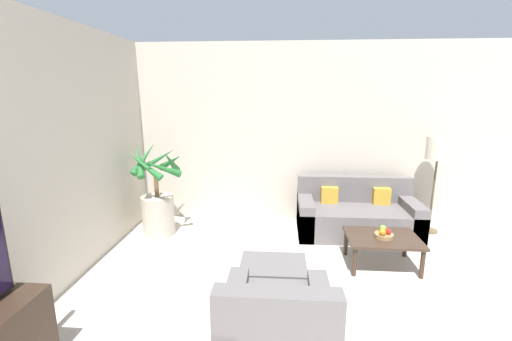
{
  "coord_description": "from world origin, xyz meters",
  "views": [
    {
      "loc": [
        -1.17,
        0.54,
        1.97
      ],
      "look_at": [
        -1.49,
        4.78,
        1.0
      ],
      "focal_mm": 24.0,
      "sensor_mm": 36.0,
      "label": 1
    }
  ],
  "objects_px": {
    "fruit_bowl": "(384,235)",
    "ottoman": "(273,280)",
    "apple_green": "(383,228)",
    "armchair": "(277,329)",
    "potted_palm": "(158,202)",
    "apple_red": "(388,231)",
    "orange_fruit": "(383,232)",
    "sofa_loveseat": "(356,216)",
    "coffee_table": "(382,241)",
    "floor_lamp": "(438,153)"
  },
  "relations": [
    {
      "from": "floor_lamp",
      "to": "potted_palm",
      "type": "bearing_deg",
      "value": -174.49
    },
    {
      "from": "fruit_bowl",
      "to": "orange_fruit",
      "type": "bearing_deg",
      "value": -122.37
    },
    {
      "from": "potted_palm",
      "to": "sofa_loveseat",
      "type": "xyz_separation_m",
      "value": [
        2.8,
        0.24,
        -0.22
      ]
    },
    {
      "from": "potted_palm",
      "to": "floor_lamp",
      "type": "relative_size",
      "value": 0.95
    },
    {
      "from": "potted_palm",
      "to": "apple_red",
      "type": "height_order",
      "value": "potted_palm"
    },
    {
      "from": "apple_green",
      "to": "coffee_table",
      "type": "bearing_deg",
      "value": -95.6
    },
    {
      "from": "orange_fruit",
      "to": "fruit_bowl",
      "type": "bearing_deg",
      "value": 57.63
    },
    {
      "from": "fruit_bowl",
      "to": "apple_green",
      "type": "xyz_separation_m",
      "value": [
        -0.0,
        0.06,
        0.06
      ]
    },
    {
      "from": "fruit_bowl",
      "to": "apple_green",
      "type": "distance_m",
      "value": 0.08
    },
    {
      "from": "apple_green",
      "to": "armchair",
      "type": "relative_size",
      "value": 0.09
    },
    {
      "from": "floor_lamp",
      "to": "apple_red",
      "type": "height_order",
      "value": "floor_lamp"
    },
    {
      "from": "potted_palm",
      "to": "ottoman",
      "type": "distance_m",
      "value": 2.2
    },
    {
      "from": "coffee_table",
      "to": "orange_fruit",
      "type": "distance_m",
      "value": 0.15
    },
    {
      "from": "coffee_table",
      "to": "potted_palm",
      "type": "bearing_deg",
      "value": 166.3
    },
    {
      "from": "sofa_loveseat",
      "to": "armchair",
      "type": "height_order",
      "value": "sofa_loveseat"
    },
    {
      "from": "fruit_bowl",
      "to": "orange_fruit",
      "type": "distance_m",
      "value": 0.08
    },
    {
      "from": "orange_fruit",
      "to": "armchair",
      "type": "height_order",
      "value": "armchair"
    },
    {
      "from": "armchair",
      "to": "ottoman",
      "type": "bearing_deg",
      "value": 93.42
    },
    {
      "from": "apple_green",
      "to": "ottoman",
      "type": "distance_m",
      "value": 1.48
    },
    {
      "from": "sofa_loveseat",
      "to": "orange_fruit",
      "type": "xyz_separation_m",
      "value": [
        0.07,
        -1.01,
        0.18
      ]
    },
    {
      "from": "potted_palm",
      "to": "apple_green",
      "type": "distance_m",
      "value": 2.97
    },
    {
      "from": "floor_lamp",
      "to": "apple_red",
      "type": "distance_m",
      "value": 1.62
    },
    {
      "from": "orange_fruit",
      "to": "armchair",
      "type": "distance_m",
      "value": 1.87
    },
    {
      "from": "ottoman",
      "to": "armchair",
      "type": "bearing_deg",
      "value": -86.58
    },
    {
      "from": "sofa_loveseat",
      "to": "orange_fruit",
      "type": "bearing_deg",
      "value": -86.15
    },
    {
      "from": "armchair",
      "to": "floor_lamp",
      "type": "bearing_deg",
      "value": 50.07
    },
    {
      "from": "ottoman",
      "to": "apple_green",
      "type": "bearing_deg",
      "value": 31.26
    },
    {
      "from": "apple_red",
      "to": "armchair",
      "type": "relative_size",
      "value": 0.07
    },
    {
      "from": "fruit_bowl",
      "to": "armchair",
      "type": "relative_size",
      "value": 0.24
    },
    {
      "from": "ottoman",
      "to": "apple_red",
      "type": "bearing_deg",
      "value": 28.11
    },
    {
      "from": "apple_red",
      "to": "orange_fruit",
      "type": "distance_m",
      "value": 0.08
    },
    {
      "from": "sofa_loveseat",
      "to": "coffee_table",
      "type": "xyz_separation_m",
      "value": [
        0.1,
        -0.94,
        0.05
      ]
    },
    {
      "from": "coffee_table",
      "to": "floor_lamp",
      "type": "bearing_deg",
      "value": 47.66
    },
    {
      "from": "sofa_loveseat",
      "to": "apple_green",
      "type": "bearing_deg",
      "value": -83.72
    },
    {
      "from": "floor_lamp",
      "to": "coffee_table",
      "type": "bearing_deg",
      "value": -132.34
    },
    {
      "from": "potted_palm",
      "to": "coffee_table",
      "type": "height_order",
      "value": "potted_palm"
    },
    {
      "from": "sofa_loveseat",
      "to": "orange_fruit",
      "type": "height_order",
      "value": "sofa_loveseat"
    },
    {
      "from": "floor_lamp",
      "to": "orange_fruit",
      "type": "height_order",
      "value": "floor_lamp"
    },
    {
      "from": "sofa_loveseat",
      "to": "coffee_table",
      "type": "bearing_deg",
      "value": -84.19
    },
    {
      "from": "apple_green",
      "to": "orange_fruit",
      "type": "distance_m",
      "value": 0.11
    },
    {
      "from": "armchair",
      "to": "fruit_bowl",
      "type": "bearing_deg",
      "value": 51.47
    },
    {
      "from": "apple_red",
      "to": "ottoman",
      "type": "relative_size",
      "value": 0.1
    },
    {
      "from": "fruit_bowl",
      "to": "ottoman",
      "type": "xyz_separation_m",
      "value": [
        -1.24,
        -0.7,
        -0.2
      ]
    },
    {
      "from": "potted_palm",
      "to": "apple_red",
      "type": "distance_m",
      "value": 3.03
    },
    {
      "from": "orange_fruit",
      "to": "apple_green",
      "type": "bearing_deg",
      "value": 73.33
    },
    {
      "from": "floor_lamp",
      "to": "coffee_table",
      "type": "height_order",
      "value": "floor_lamp"
    },
    {
      "from": "potted_palm",
      "to": "orange_fruit",
      "type": "height_order",
      "value": "potted_palm"
    },
    {
      "from": "potted_palm",
      "to": "sofa_loveseat",
      "type": "height_order",
      "value": "potted_palm"
    },
    {
      "from": "orange_fruit",
      "to": "apple_red",
      "type": "bearing_deg",
      "value": 26.84
    },
    {
      "from": "apple_green",
      "to": "armchair",
      "type": "bearing_deg",
      "value": -127.52
    }
  ]
}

